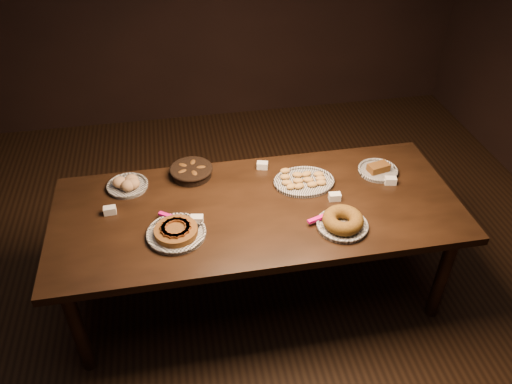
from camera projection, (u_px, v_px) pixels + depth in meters
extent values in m
plane|color=black|center=(258.00, 291.00, 3.40)|extent=(5.00, 5.00, 0.00)
cube|color=black|center=(258.00, 210.00, 2.96)|extent=(2.40, 1.00, 0.05)
cylinder|color=black|center=(78.00, 328.00, 2.74)|extent=(0.08, 0.08, 0.70)
cylinder|color=black|center=(442.00, 275.00, 3.05)|extent=(0.08, 0.08, 0.70)
cylinder|color=black|center=(89.00, 235.00, 3.33)|extent=(0.08, 0.08, 0.70)
cylinder|color=black|center=(393.00, 199.00, 3.64)|extent=(0.08, 0.08, 0.70)
torus|color=white|center=(176.00, 232.00, 2.74)|extent=(0.33, 0.33, 0.02)
cylinder|color=#49300E|center=(176.00, 231.00, 2.73)|extent=(0.28, 0.28, 0.04)
cube|color=#5D250F|center=(187.00, 228.00, 2.71)|extent=(0.04, 0.08, 0.01)
cube|color=#5D250F|center=(187.00, 224.00, 2.74)|extent=(0.04, 0.08, 0.01)
cube|color=#5D250F|center=(184.00, 221.00, 2.75)|extent=(0.07, 0.08, 0.01)
cube|color=#5D250F|center=(180.00, 220.00, 2.76)|extent=(0.08, 0.05, 0.01)
cube|color=#5D250F|center=(174.00, 220.00, 2.76)|extent=(0.08, 0.03, 0.01)
cube|color=#5D250F|center=(169.00, 221.00, 2.75)|extent=(0.08, 0.06, 0.01)
cube|color=#5D250F|center=(166.00, 224.00, 2.73)|extent=(0.07, 0.08, 0.01)
cube|color=#5D250F|center=(164.00, 228.00, 2.71)|extent=(0.04, 0.08, 0.01)
cube|color=#5D250F|center=(164.00, 231.00, 2.69)|extent=(0.04, 0.08, 0.01)
cube|color=#5D250F|center=(167.00, 234.00, 2.67)|extent=(0.07, 0.08, 0.01)
cube|color=#5D250F|center=(171.00, 236.00, 2.66)|extent=(0.08, 0.05, 0.01)
cube|color=#5D250F|center=(177.00, 235.00, 2.66)|extent=(0.08, 0.03, 0.01)
cube|color=#5D250F|center=(182.00, 234.00, 2.67)|extent=(0.08, 0.06, 0.01)
cube|color=#5D250F|center=(186.00, 231.00, 2.69)|extent=(0.07, 0.08, 0.01)
cube|color=#FB0C8D|center=(168.00, 216.00, 2.83)|extent=(0.11, 0.09, 0.02)
cube|color=silver|center=(188.00, 223.00, 2.79)|extent=(0.14, 0.11, 0.00)
torus|color=black|center=(304.00, 181.00, 3.11)|extent=(0.31, 0.31, 0.02)
ellipsoid|color=#A86D30|center=(291.00, 186.00, 3.05)|extent=(0.07, 0.06, 0.03)
ellipsoid|color=#A86D30|center=(299.00, 186.00, 3.06)|extent=(0.08, 0.06, 0.03)
ellipsoid|color=#A86D30|center=(312.00, 184.00, 3.07)|extent=(0.07, 0.05, 0.03)
ellipsoid|color=#A86D30|center=(321.00, 182.00, 3.08)|extent=(0.07, 0.05, 0.03)
ellipsoid|color=#A86D30|center=(287.00, 183.00, 3.08)|extent=(0.07, 0.06, 0.03)
ellipsoid|color=#A86D30|center=(298.00, 181.00, 3.10)|extent=(0.07, 0.05, 0.03)
ellipsoid|color=#A86D30|center=(308.00, 180.00, 3.11)|extent=(0.07, 0.06, 0.03)
ellipsoid|color=#A86D30|center=(321.00, 178.00, 3.12)|extent=(0.07, 0.05, 0.03)
ellipsoid|color=#A86D30|center=(285.00, 177.00, 3.13)|extent=(0.07, 0.05, 0.03)
ellipsoid|color=#A86D30|center=(298.00, 175.00, 3.15)|extent=(0.07, 0.06, 0.03)
ellipsoid|color=#A86D30|center=(307.00, 174.00, 3.16)|extent=(0.08, 0.06, 0.03)
ellipsoid|color=#A86D30|center=(319.00, 174.00, 3.15)|extent=(0.07, 0.05, 0.03)
ellipsoid|color=#A86D30|center=(285.00, 171.00, 3.18)|extent=(0.07, 0.04, 0.03)
torus|color=black|center=(342.00, 224.00, 2.79)|extent=(0.29, 0.29, 0.02)
torus|color=brown|center=(343.00, 220.00, 2.77)|extent=(0.27, 0.27, 0.08)
cube|color=#FB0C8D|center=(317.00, 219.00, 2.81)|extent=(0.12, 0.06, 0.02)
cube|color=silver|center=(336.00, 212.00, 2.86)|extent=(0.15, 0.08, 0.00)
cylinder|color=black|center=(191.00, 172.00, 3.17)|extent=(0.26, 0.26, 0.06)
torus|color=black|center=(191.00, 169.00, 3.16)|extent=(0.27, 0.27, 0.02)
ellipsoid|color=#36180A|center=(201.00, 169.00, 3.16)|extent=(0.08, 0.05, 0.04)
ellipsoid|color=#36180A|center=(193.00, 164.00, 3.21)|extent=(0.06, 0.09, 0.04)
ellipsoid|color=#36180A|center=(183.00, 167.00, 3.18)|extent=(0.09, 0.09, 0.04)
ellipsoid|color=#36180A|center=(183.00, 173.00, 3.13)|extent=(0.09, 0.08, 0.04)
ellipsoid|color=#36180A|center=(195.00, 175.00, 3.11)|extent=(0.06, 0.09, 0.04)
torus|color=white|center=(127.00, 185.00, 3.08)|extent=(0.25, 0.25, 0.02)
ellipsoid|color=tan|center=(119.00, 182.00, 3.06)|extent=(0.08, 0.08, 0.07)
ellipsoid|color=tan|center=(131.00, 180.00, 3.07)|extent=(0.08, 0.08, 0.07)
ellipsoid|color=tan|center=(128.00, 185.00, 3.03)|extent=(0.08, 0.08, 0.07)
ellipsoid|color=tan|center=(133.00, 183.00, 3.05)|extent=(0.08, 0.08, 0.07)
torus|color=black|center=(378.00, 170.00, 3.21)|extent=(0.26, 0.26, 0.02)
cube|color=#49300E|center=(378.00, 168.00, 3.20)|extent=(0.15, 0.10, 0.05)
cube|color=white|center=(197.00, 219.00, 2.82)|extent=(0.08, 0.06, 0.04)
cube|color=white|center=(262.00, 165.00, 3.24)|extent=(0.08, 0.06, 0.04)
cube|color=white|center=(335.00, 197.00, 2.98)|extent=(0.07, 0.05, 0.04)
cube|color=white|center=(110.00, 210.00, 2.88)|extent=(0.07, 0.05, 0.04)
cube|color=white|center=(391.00, 181.00, 3.11)|extent=(0.08, 0.06, 0.04)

